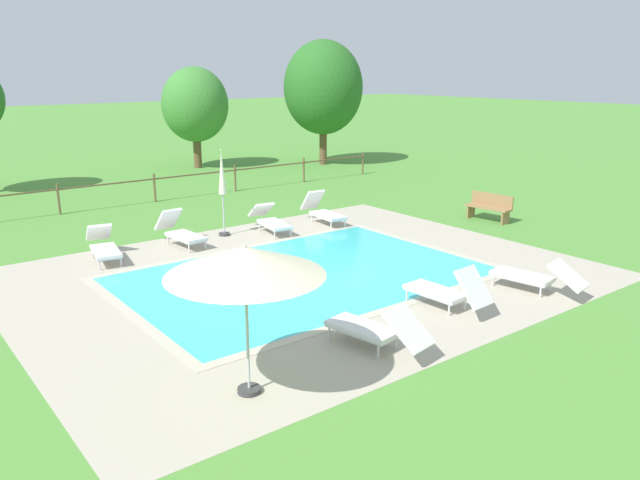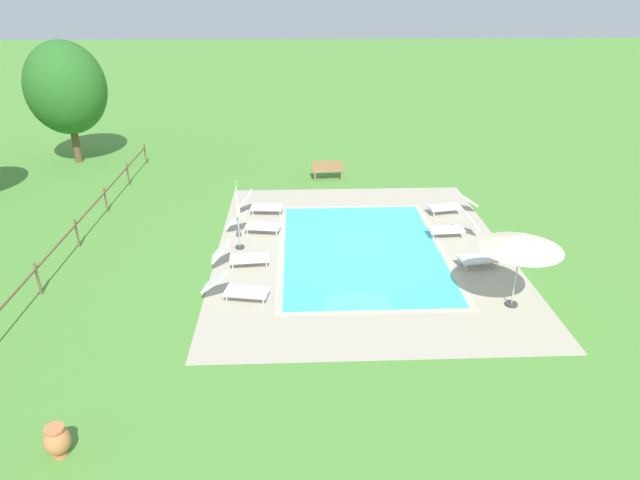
% 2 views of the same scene
% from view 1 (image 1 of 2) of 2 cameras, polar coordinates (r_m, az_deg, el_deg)
% --- Properties ---
extents(ground_plane, '(160.00, 160.00, 0.00)m').
position_cam_1_polar(ground_plane, '(14.86, -1.54, -3.19)').
color(ground_plane, '#518E38').
extents(pool_deck_paving, '(12.91, 10.24, 0.01)m').
position_cam_1_polar(pool_deck_paving, '(14.86, -1.54, -3.18)').
color(pool_deck_paving, '#B2A893').
rests_on(pool_deck_paving, ground).
extents(swimming_pool_water, '(8.15, 5.48, 0.01)m').
position_cam_1_polar(swimming_pool_water, '(14.86, -1.54, -3.17)').
color(swimming_pool_water, '#42CCD6').
rests_on(swimming_pool_water, ground).
extents(pool_coping_rim, '(8.63, 5.96, 0.01)m').
position_cam_1_polar(pool_coping_rim, '(14.86, -1.54, -3.16)').
color(pool_coping_rim, '#C0B59F').
rests_on(pool_coping_rim, ground).
extents(sun_lounger_north_near_steps, '(0.76, 1.93, 0.96)m').
position_cam_1_polar(sun_lounger_north_near_steps, '(17.66, -12.59, 0.76)').
color(sun_lounger_north_near_steps, white).
rests_on(sun_lounger_north_near_steps, ground).
extents(sun_lounger_north_mid, '(0.77, 1.91, 0.99)m').
position_cam_1_polar(sun_lounger_north_mid, '(19.73, 0.31, 2.66)').
color(sun_lounger_north_mid, white).
rests_on(sun_lounger_north_mid, ground).
extents(sun_lounger_north_far, '(0.95, 2.07, 0.85)m').
position_cam_1_polar(sun_lounger_north_far, '(16.83, -19.13, -0.50)').
color(sun_lounger_north_far, white).
rests_on(sun_lounger_north_far, ground).
extents(sun_lounger_north_end, '(0.92, 2.09, 0.82)m').
position_cam_1_polar(sun_lounger_north_end, '(18.70, -4.53, 1.82)').
color(sun_lounger_north_end, white).
rests_on(sun_lounger_north_end, ground).
extents(sun_lounger_south_mid, '(0.93, 2.05, 0.86)m').
position_cam_1_polar(sun_lounger_south_mid, '(10.97, 5.07, -8.06)').
color(sun_lounger_south_mid, white).
rests_on(sun_lounger_south_mid, ground).
extents(sun_lounger_south_far, '(0.70, 1.89, 0.99)m').
position_cam_1_polar(sun_lounger_south_far, '(12.92, 11.45, -4.55)').
color(sun_lounger_south_far, white).
rests_on(sun_lounger_south_far, ground).
extents(sun_lounger_south_end, '(0.94, 2.10, 0.80)m').
position_cam_1_polar(sun_lounger_south_end, '(14.41, 19.01, -3.13)').
color(sun_lounger_south_end, white).
rests_on(sun_lounger_south_end, ground).
extents(patio_umbrella_open_foreground, '(2.34, 2.34, 2.34)m').
position_cam_1_polar(patio_umbrella_open_foreground, '(8.96, -6.86, -1.98)').
color(patio_umbrella_open_foreground, '#383838').
rests_on(patio_umbrella_open_foreground, ground).
extents(patio_umbrella_closed_row_mid_east, '(0.32, 0.32, 2.53)m').
position_cam_1_polar(patio_umbrella_closed_row_mid_east, '(18.20, -8.91, 5.35)').
color(patio_umbrella_closed_row_mid_east, '#383838').
rests_on(patio_umbrella_closed_row_mid_east, ground).
extents(wooden_bench_lawn_side, '(0.57, 1.53, 0.87)m').
position_cam_1_polar(wooden_bench_lawn_side, '(20.77, 15.19, 2.97)').
color(wooden_bench_lawn_side, '#937047').
rests_on(wooden_bench_lawn_side, ground).
extents(perimeter_fence, '(20.40, 0.08, 1.05)m').
position_cam_1_polar(perimeter_fence, '(23.68, -14.88, 5.03)').
color(perimeter_fence, brown).
rests_on(perimeter_fence, ground).
extents(tree_west_mid, '(3.94, 3.94, 6.14)m').
position_cam_1_polar(tree_west_mid, '(31.97, 0.29, 13.72)').
color(tree_west_mid, brown).
rests_on(tree_west_mid, ground).
extents(tree_centre, '(3.20, 3.20, 4.85)m').
position_cam_1_polar(tree_centre, '(31.43, -11.33, 12.00)').
color(tree_centre, brown).
rests_on(tree_centre, ground).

